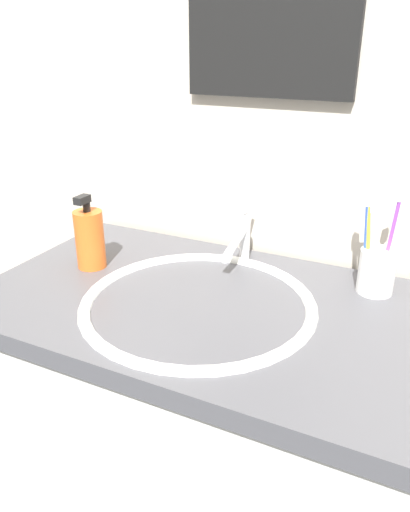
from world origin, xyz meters
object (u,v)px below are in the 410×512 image
toothbrush_yellow (368,234)px  soap_dispenser (90,238)px  faucet (241,239)px  toothbrush_purple (391,235)px  toothbrush_cup (377,272)px  toothbrush_blue (366,236)px  toothbrush_white (372,240)px

toothbrush_yellow → soap_dispenser: 0.59m
faucet → toothbrush_purple: 0.32m
toothbrush_cup → faucet: bearing=177.6°
faucet → toothbrush_yellow: size_ratio=0.79×
toothbrush_yellow → soap_dispenser: bearing=-164.6°
faucet → toothbrush_purple: size_ratio=0.77×
toothbrush_cup → toothbrush_blue: size_ratio=0.46×
toothbrush_blue → toothbrush_yellow: 0.01m
toothbrush_blue → faucet: bearing=178.3°
faucet → toothbrush_yellow: 0.28m
faucet → toothbrush_yellow: (0.27, -0.01, 0.06)m
toothbrush_yellow → toothbrush_white: bearing=6.9°
toothbrush_cup → toothbrush_yellow: toothbrush_yellow is taller
soap_dispenser → toothbrush_purple: bearing=15.2°
toothbrush_purple → toothbrush_white: bearing=-165.2°
toothbrush_cup → toothbrush_white: toothbrush_white is taller
toothbrush_purple → soap_dispenser: size_ratio=1.24×
toothbrush_purple → toothbrush_yellow: toothbrush_purple is taller
soap_dispenser → toothbrush_yellow: bearing=15.4°
toothbrush_purple → soap_dispenser: 0.63m
soap_dispenser → toothbrush_white: bearing=15.2°
toothbrush_yellow → toothbrush_blue: bearing=155.0°
toothbrush_cup → toothbrush_yellow: (-0.03, 0.00, 0.07)m
faucet → toothbrush_white: 0.28m
faucet → toothbrush_blue: bearing=-1.7°
toothbrush_cup → toothbrush_purple: bearing=38.0°
toothbrush_cup → toothbrush_purple: 0.08m
toothbrush_yellow → toothbrush_white: size_ratio=1.10×
toothbrush_cup → toothbrush_purple: size_ratio=0.43×
toothbrush_blue → toothbrush_purple: 0.05m
toothbrush_cup → toothbrush_white: size_ratio=0.49×
toothbrush_blue → toothbrush_yellow: (0.00, -0.00, 0.00)m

